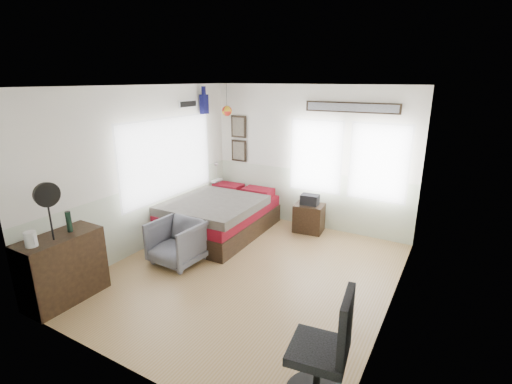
{
  "coord_description": "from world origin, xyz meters",
  "views": [
    {
      "loc": [
        2.56,
        -4.25,
        2.79
      ],
      "look_at": [
        -0.1,
        0.4,
        1.15
      ],
      "focal_mm": 26.0,
      "sensor_mm": 36.0,
      "label": 1
    }
  ],
  "objects_px": {
    "nightstand": "(309,218)",
    "task_chair": "(325,359)",
    "dresser": "(63,268)",
    "armchair": "(178,242)",
    "bed": "(220,215)"
  },
  "relations": [
    {
      "from": "dresser",
      "to": "armchair",
      "type": "bearing_deg",
      "value": 68.56
    },
    {
      "from": "armchair",
      "to": "nightstand",
      "type": "height_order",
      "value": "armchair"
    },
    {
      "from": "dresser",
      "to": "nightstand",
      "type": "bearing_deg",
      "value": 62.81
    },
    {
      "from": "armchair",
      "to": "task_chair",
      "type": "distance_m",
      "value": 3.22
    },
    {
      "from": "bed",
      "to": "task_chair",
      "type": "height_order",
      "value": "task_chair"
    },
    {
      "from": "task_chair",
      "to": "dresser",
      "type": "bearing_deg",
      "value": 174.29
    },
    {
      "from": "bed",
      "to": "dresser",
      "type": "distance_m",
      "value": 2.87
    },
    {
      "from": "nightstand",
      "to": "task_chair",
      "type": "xyz_separation_m",
      "value": [
        1.59,
        -3.59,
        0.19
      ]
    },
    {
      "from": "dresser",
      "to": "nightstand",
      "type": "relative_size",
      "value": 1.88
    },
    {
      "from": "task_chair",
      "to": "nightstand",
      "type": "bearing_deg",
      "value": 106.07
    },
    {
      "from": "armchair",
      "to": "task_chair",
      "type": "relative_size",
      "value": 0.68
    },
    {
      "from": "dresser",
      "to": "armchair",
      "type": "xyz_separation_m",
      "value": [
        0.6,
        1.52,
        -0.1
      ]
    },
    {
      "from": "armchair",
      "to": "task_chair",
      "type": "bearing_deg",
      "value": -22.4
    },
    {
      "from": "nightstand",
      "to": "task_chair",
      "type": "distance_m",
      "value": 3.93
    },
    {
      "from": "armchair",
      "to": "nightstand",
      "type": "bearing_deg",
      "value": 62.39
    }
  ]
}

